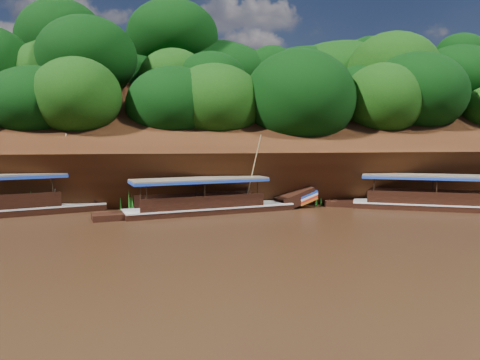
% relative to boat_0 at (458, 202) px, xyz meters
% --- Properties ---
extents(ground, '(160.00, 160.00, 0.00)m').
position_rel_boat_0_xyz_m(ground, '(-14.63, -6.26, -0.51)').
color(ground, black).
rests_on(ground, ground).
extents(riverbank, '(120.00, 30.06, 19.40)m').
position_rel_boat_0_xyz_m(riverbank, '(-14.64, 16.47, 1.37)').
color(riverbank, black).
rests_on(riverbank, ground).
extents(boat_0, '(13.60, 7.26, 5.40)m').
position_rel_boat_0_xyz_m(boat_0, '(0.00, 0.00, 0.00)').
color(boat_0, black).
rests_on(boat_0, ground).
extents(boat_1, '(12.88, 4.88, 5.33)m').
position_rel_boat_0_xyz_m(boat_1, '(-15.44, 1.51, -0.01)').
color(boat_1, black).
rests_on(boat_1, ground).
extents(boat_2, '(15.94, 7.44, 5.48)m').
position_rel_boat_0_xyz_m(boat_2, '(-28.73, 2.29, 0.06)').
color(boat_2, black).
rests_on(boat_2, ground).
extents(reeds, '(49.27, 2.48, 2.16)m').
position_rel_boat_0_xyz_m(reeds, '(-17.06, 3.36, 0.37)').
color(reeds, '#1E6B1A').
rests_on(reeds, ground).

